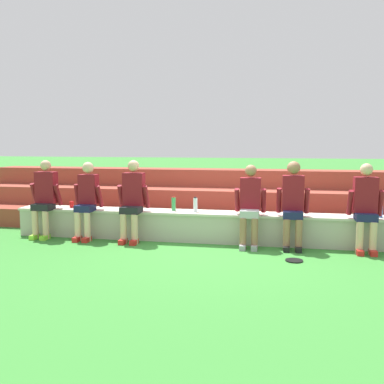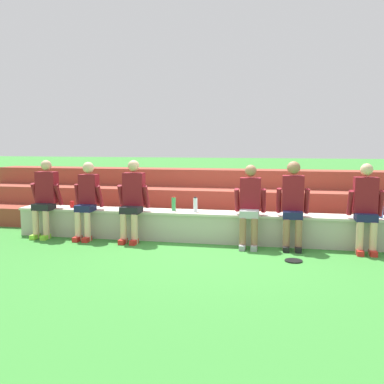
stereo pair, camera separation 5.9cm
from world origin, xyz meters
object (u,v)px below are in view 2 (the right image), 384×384
(person_left_of_center, at_px, (87,198))
(person_center, at_px, (133,198))
(person_rightmost_edge, at_px, (366,206))
(water_bottle_mid_left, at_px, (195,205))
(plastic_cup_left_end, at_px, (72,204))
(frisbee, at_px, (294,261))
(person_far_left, at_px, (45,196))
(person_far_right, at_px, (293,202))
(water_bottle_near_left, at_px, (380,212))
(person_right_of_center, at_px, (250,204))
(water_bottle_near_right, at_px, (174,204))

(person_left_of_center, bearing_deg, person_center, -1.34)
(person_rightmost_edge, xyz_separation_m, water_bottle_mid_left, (-2.76, 0.23, -0.10))
(plastic_cup_left_end, relative_size, frisbee, 0.46)
(person_far_left, xyz_separation_m, frisbee, (4.41, -0.79, -0.74))
(person_center, distance_m, person_far_right, 2.72)
(water_bottle_near_left, relative_size, plastic_cup_left_end, 1.81)
(person_center, distance_m, person_right_of_center, 2.03)
(person_far_left, bearing_deg, person_left_of_center, 0.44)
(water_bottle_near_left, relative_size, water_bottle_near_right, 0.83)
(water_bottle_near_right, relative_size, frisbee, 1.00)
(person_center, relative_size, frisbee, 5.52)
(person_far_left, height_order, person_rightmost_edge, person_far_left)
(person_far_left, xyz_separation_m, person_center, (1.68, -0.01, 0.01))
(person_far_left, bearing_deg, water_bottle_near_left, 2.38)
(water_bottle_near_left, height_order, plastic_cup_left_end, water_bottle_near_left)
(water_bottle_near_right, relative_size, plastic_cup_left_end, 2.19)
(water_bottle_mid_left, relative_size, water_bottle_near_right, 1.03)
(person_center, bearing_deg, person_far_left, 179.52)
(person_rightmost_edge, distance_m, water_bottle_near_left, 0.41)
(person_far_left, xyz_separation_m, person_rightmost_edge, (5.51, -0.03, -0.00))
(person_rightmost_edge, relative_size, water_bottle_near_left, 6.61)
(person_center, height_order, frisbee, person_center)
(plastic_cup_left_end, bearing_deg, water_bottle_mid_left, -1.21)
(person_far_left, relative_size, person_left_of_center, 1.02)
(person_right_of_center, relative_size, water_bottle_near_left, 6.41)
(person_far_left, xyz_separation_m, water_bottle_mid_left, (2.75, 0.20, -0.11))
(water_bottle_mid_left, bearing_deg, plastic_cup_left_end, 178.79)
(person_far_right, height_order, water_bottle_near_right, person_far_right)
(person_right_of_center, height_order, person_far_right, person_far_right)
(person_left_of_center, height_order, water_bottle_mid_left, person_left_of_center)
(water_bottle_near_left, bearing_deg, person_right_of_center, -173.34)
(person_center, xyz_separation_m, water_bottle_mid_left, (1.07, 0.22, -0.11))
(person_right_of_center, distance_m, person_rightmost_edge, 1.80)
(frisbee, bearing_deg, person_left_of_center, 167.43)
(water_bottle_near_right, bearing_deg, person_rightmost_edge, -5.54)
(person_far_right, relative_size, person_rightmost_edge, 1.02)
(person_center, relative_size, water_bottle_near_right, 5.54)
(person_far_left, xyz_separation_m, person_far_right, (4.40, 0.01, 0.01))
(person_far_left, bearing_deg, person_right_of_center, -0.04)
(person_right_of_center, xyz_separation_m, water_bottle_near_right, (-1.37, 0.28, -0.08))
(person_far_left, distance_m, person_right_of_center, 3.71)
(person_left_of_center, xyz_separation_m, water_bottle_near_left, (4.98, 0.23, -0.12))
(person_right_of_center, relative_size, person_rightmost_edge, 0.97)
(person_right_of_center, relative_size, plastic_cup_left_end, 11.58)
(water_bottle_near_right, bearing_deg, person_center, -156.44)
(water_bottle_mid_left, bearing_deg, person_left_of_center, -174.20)
(person_rightmost_edge, relative_size, plastic_cup_left_end, 11.95)
(person_center, xyz_separation_m, person_far_right, (2.72, 0.02, 0.01))
(water_bottle_near_left, bearing_deg, water_bottle_near_right, 179.40)
(water_bottle_near_right, bearing_deg, water_bottle_mid_left, -10.14)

